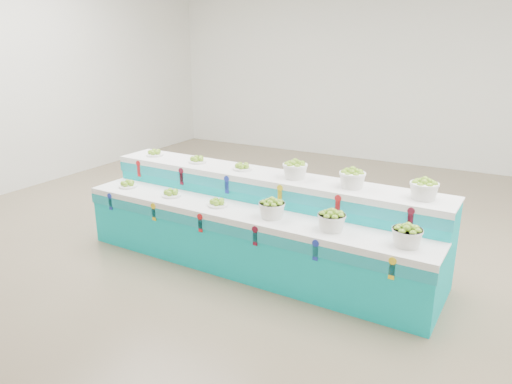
% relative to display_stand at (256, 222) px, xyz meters
% --- Properties ---
extents(ground, '(10.00, 10.00, 0.00)m').
position_rel_display_stand_xyz_m(ground, '(0.02, 0.59, -0.51)').
color(ground, '#74644D').
rests_on(ground, ground).
extents(back_wall, '(10.00, 0.00, 10.00)m').
position_rel_display_stand_xyz_m(back_wall, '(0.02, 5.59, 1.49)').
color(back_wall, silver).
rests_on(back_wall, ground).
extents(display_stand, '(4.27, 1.23, 1.02)m').
position_rel_display_stand_xyz_m(display_stand, '(0.00, 0.00, 0.00)').
color(display_stand, '#08C0C6').
rests_on(display_stand, ground).
extents(plate_lower_left, '(0.24, 0.24, 0.09)m').
position_rel_display_stand_xyz_m(plate_lower_left, '(-1.75, -0.20, 0.26)').
color(plate_lower_left, white).
rests_on(plate_lower_left, display_stand).
extents(plate_lower_mid, '(0.24, 0.24, 0.09)m').
position_rel_display_stand_xyz_m(plate_lower_mid, '(-1.03, -0.23, 0.26)').
color(plate_lower_mid, white).
rests_on(plate_lower_mid, display_stand).
extents(plate_lower_right, '(0.24, 0.24, 0.09)m').
position_rel_display_stand_xyz_m(plate_lower_right, '(-0.36, -0.25, 0.26)').
color(plate_lower_right, white).
rests_on(plate_lower_right, display_stand).
extents(basket_lower_left, '(0.29, 0.29, 0.20)m').
position_rel_display_stand_xyz_m(basket_lower_left, '(0.34, -0.27, 0.31)').
color(basket_lower_left, silver).
rests_on(basket_lower_left, display_stand).
extents(basket_lower_mid, '(0.29, 0.29, 0.20)m').
position_rel_display_stand_xyz_m(basket_lower_mid, '(1.01, -0.30, 0.31)').
color(basket_lower_mid, silver).
rests_on(basket_lower_mid, display_stand).
extents(basket_lower_right, '(0.29, 0.29, 0.20)m').
position_rel_display_stand_xyz_m(basket_lower_right, '(1.75, -0.32, 0.31)').
color(basket_lower_right, silver).
rests_on(basket_lower_right, display_stand).
extents(plate_upper_left, '(0.24, 0.24, 0.09)m').
position_rel_display_stand_xyz_m(plate_upper_left, '(-1.73, 0.32, 0.56)').
color(plate_upper_left, white).
rests_on(plate_upper_left, display_stand).
extents(plate_upper_mid, '(0.24, 0.24, 0.09)m').
position_rel_display_stand_xyz_m(plate_upper_mid, '(-1.02, 0.30, 0.56)').
color(plate_upper_mid, white).
rests_on(plate_upper_mid, display_stand).
extents(plate_upper_right, '(0.24, 0.24, 0.09)m').
position_rel_display_stand_xyz_m(plate_upper_right, '(-0.34, 0.27, 0.56)').
color(plate_upper_right, white).
rests_on(plate_upper_right, display_stand).
extents(basket_upper_left, '(0.29, 0.29, 0.20)m').
position_rel_display_stand_xyz_m(basket_upper_left, '(0.36, 0.25, 0.61)').
color(basket_upper_left, silver).
rests_on(basket_upper_left, display_stand).
extents(basket_upper_mid, '(0.29, 0.29, 0.20)m').
position_rel_display_stand_xyz_m(basket_upper_mid, '(1.03, 0.23, 0.61)').
color(basket_upper_mid, silver).
rests_on(basket_upper_mid, display_stand).
extents(basket_upper_right, '(0.29, 0.29, 0.20)m').
position_rel_display_stand_xyz_m(basket_upper_right, '(1.77, 0.20, 0.61)').
color(basket_upper_right, silver).
rests_on(basket_upper_right, display_stand).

